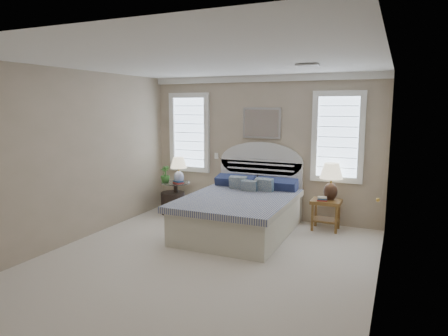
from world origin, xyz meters
TOP-DOWN VIEW (x-y plane):
  - floor at (0.00, 0.00)m, footprint 4.50×5.00m
  - ceiling at (0.00, 0.00)m, footprint 4.50×5.00m
  - wall_back at (0.00, 2.50)m, footprint 4.50×0.02m
  - wall_left at (-2.25, 0.00)m, footprint 0.02×5.00m
  - wall_right at (2.25, 0.00)m, footprint 0.02×5.00m
  - crown_molding at (0.00, 2.46)m, footprint 4.50×0.08m
  - hvac_vent at (1.20, 0.80)m, footprint 0.30×0.20m
  - switch_plate at (-0.95, 2.48)m, footprint 0.08×0.01m
  - window_left at (-1.55, 2.48)m, footprint 0.90×0.06m
  - window_right at (1.40, 2.48)m, footprint 0.90×0.06m
  - painting at (0.00, 2.46)m, footprint 0.74×0.04m
  - closet_door at (2.23, 1.20)m, footprint 0.02×1.80m
  - bed at (0.00, 1.46)m, footprint 1.72×2.28m
  - side_table_left at (-1.65, 2.05)m, footprint 0.56×0.56m
  - nightstand_right at (1.30, 2.15)m, footprint 0.50×0.40m
  - floor_pot at (-1.70, 2.01)m, footprint 0.55×0.55m
  - lamp_left at (-1.55, 2.01)m, footprint 0.41×0.41m
  - lamp_right at (1.35, 2.23)m, footprint 0.45×0.45m
  - potted_plant at (-1.82, 1.94)m, footprint 0.20×0.20m
  - books_left at (-1.54, 1.98)m, footprint 0.24×0.21m
  - books_right at (1.24, 2.07)m, footprint 0.19×0.15m

SIDE VIEW (x-z plane):
  - floor at x=0.00m, z-range -0.01..0.01m
  - floor_pot at x=-1.70m, z-range 0.00..0.43m
  - bed at x=0.00m, z-range -0.35..1.12m
  - nightstand_right at x=1.30m, z-range 0.12..0.65m
  - side_table_left at x=-1.65m, z-range 0.07..0.70m
  - books_right at x=1.24m, z-range 0.53..0.60m
  - books_left at x=-1.54m, z-range 0.63..0.68m
  - potted_plant at x=-1.82m, z-range 0.63..0.96m
  - lamp_right at x=1.35m, z-range 0.60..1.24m
  - lamp_left at x=-1.55m, z-range 0.69..1.21m
  - switch_plate at x=-0.95m, z-range 1.09..1.21m
  - closet_door at x=2.23m, z-range 0.00..2.40m
  - wall_back at x=0.00m, z-range 0.00..2.70m
  - wall_left at x=-2.25m, z-range 0.00..2.70m
  - wall_right at x=2.25m, z-range 0.00..2.70m
  - window_left at x=-1.55m, z-range 0.80..2.40m
  - window_right at x=1.40m, z-range 0.80..2.40m
  - painting at x=0.00m, z-range 1.53..2.11m
  - crown_molding at x=0.00m, z-range 2.58..2.70m
  - hvac_vent at x=1.20m, z-range 2.67..2.69m
  - ceiling at x=0.00m, z-range 2.70..2.71m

